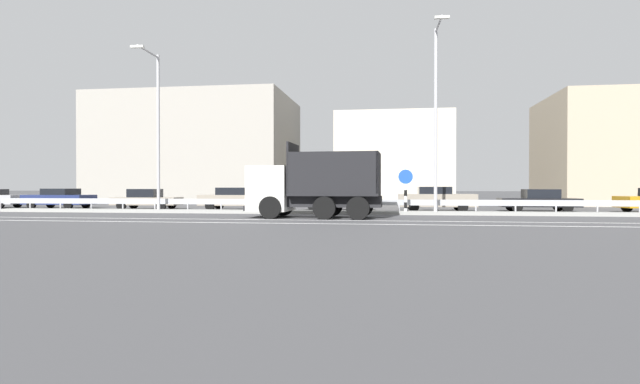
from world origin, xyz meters
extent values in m
plane|color=#424244|center=(0.00, 0.00, 0.00)|extent=(320.00, 320.00, 0.00)
cube|color=silver|center=(0.08, -3.51, 0.00)|extent=(70.14, 0.16, 0.01)
cube|color=silver|center=(0.08, -5.59, 0.00)|extent=(70.14, 0.16, 0.01)
cube|color=gray|center=(0.00, 1.70, 0.09)|extent=(38.58, 1.10, 0.18)
cube|color=#9EA0A5|center=(0.00, 2.52, 0.62)|extent=(70.14, 0.04, 0.32)
cylinder|color=#ADADB2|center=(-20.45, 2.52, 0.31)|extent=(0.09, 0.09, 0.62)
cylinder|color=#ADADB2|center=(-18.41, 2.52, 0.31)|extent=(0.09, 0.09, 0.62)
cylinder|color=#ADADB2|center=(-16.36, 2.52, 0.31)|extent=(0.09, 0.09, 0.62)
cylinder|color=#ADADB2|center=(-14.32, 2.52, 0.31)|extent=(0.09, 0.09, 0.62)
cylinder|color=#ADADB2|center=(-12.27, 2.52, 0.31)|extent=(0.09, 0.09, 0.62)
cylinder|color=#ADADB2|center=(-10.23, 2.52, 0.31)|extent=(0.09, 0.09, 0.62)
cylinder|color=#ADADB2|center=(-8.18, 2.52, 0.31)|extent=(0.09, 0.09, 0.62)
cylinder|color=#ADADB2|center=(-6.14, 2.52, 0.31)|extent=(0.09, 0.09, 0.62)
cylinder|color=#ADADB2|center=(-4.09, 2.52, 0.31)|extent=(0.09, 0.09, 0.62)
cylinder|color=#ADADB2|center=(-2.05, 2.52, 0.31)|extent=(0.09, 0.09, 0.62)
cylinder|color=#ADADB2|center=(0.00, 2.52, 0.31)|extent=(0.09, 0.09, 0.62)
cylinder|color=#ADADB2|center=(2.05, 2.52, 0.31)|extent=(0.09, 0.09, 0.62)
cylinder|color=#ADADB2|center=(4.09, 2.52, 0.31)|extent=(0.09, 0.09, 0.62)
cylinder|color=#ADADB2|center=(6.14, 2.52, 0.31)|extent=(0.09, 0.09, 0.62)
cylinder|color=#ADADB2|center=(8.18, 2.52, 0.31)|extent=(0.09, 0.09, 0.62)
cylinder|color=#ADADB2|center=(10.23, 2.52, 0.31)|extent=(0.09, 0.09, 0.62)
cylinder|color=#ADADB2|center=(12.27, 2.52, 0.31)|extent=(0.09, 0.09, 0.62)
cylinder|color=#ADADB2|center=(14.32, 2.52, 0.31)|extent=(0.09, 0.09, 0.62)
cylinder|color=#ADADB2|center=(16.36, 2.52, 0.31)|extent=(0.09, 0.09, 0.62)
cube|color=silver|center=(-2.12, -1.65, 1.39)|extent=(1.95, 2.46, 2.16)
cube|color=black|center=(-3.07, -1.62, 1.77)|extent=(0.09, 2.07, 0.81)
cube|color=black|center=(-3.11, -1.62, 0.47)|extent=(0.17, 2.36, 0.24)
cube|color=black|center=(1.02, -1.74, 0.79)|extent=(4.43, 1.45, 0.53)
cube|color=black|center=(1.02, -1.74, 1.11)|extent=(4.28, 2.43, 0.12)
cube|color=black|center=(0.99, -2.85, 2.13)|extent=(4.22, 0.22, 1.92)
cube|color=black|center=(1.05, -0.64, 2.13)|extent=(4.22, 0.22, 1.92)
cube|color=black|center=(-1.04, -1.68, 2.37)|extent=(0.17, 2.31, 2.40)
cube|color=black|center=(3.08, -1.80, 2.13)|extent=(0.17, 2.31, 1.92)
cylinder|color=black|center=(-1.87, -2.84, 0.52)|extent=(1.05, 0.35, 1.04)
cylinder|color=black|center=(-1.80, -0.48, 0.52)|extent=(1.05, 0.35, 1.04)
cylinder|color=black|center=(0.65, -2.91, 0.52)|extent=(1.05, 0.35, 1.04)
cylinder|color=black|center=(0.72, -0.55, 0.52)|extent=(1.05, 0.35, 1.04)
cylinder|color=black|center=(2.19, -2.96, 0.52)|extent=(1.05, 0.35, 1.04)
cylinder|color=black|center=(2.26, -0.60, 0.52)|extent=(1.05, 0.35, 1.04)
cylinder|color=white|center=(4.41, 1.70, 0.16)|extent=(0.16, 0.16, 0.33)
cylinder|color=black|center=(4.41, 1.70, 0.49)|extent=(0.16, 0.16, 0.33)
cylinder|color=white|center=(4.41, 1.70, 0.82)|extent=(0.16, 0.16, 0.33)
cylinder|color=black|center=(4.41, 1.70, 1.15)|extent=(0.16, 0.16, 0.33)
cylinder|color=white|center=(4.41, 1.70, 1.48)|extent=(0.16, 0.16, 0.33)
cylinder|color=#1E4CB2|center=(4.41, 1.70, 2.02)|extent=(0.77, 0.03, 0.77)
cylinder|color=white|center=(4.41, 1.70, 2.02)|extent=(0.83, 0.02, 0.83)
cylinder|color=#ADADB2|center=(-9.66, 1.81, 4.54)|extent=(0.18, 0.18, 9.08)
cylinder|color=#ADADB2|center=(-9.61, 0.55, 8.93)|extent=(0.19, 2.53, 0.10)
cube|color=silver|center=(-9.57, -0.71, 8.85)|extent=(0.71, 0.23, 0.12)
cylinder|color=#ADADB2|center=(5.97, 1.60, 4.90)|extent=(0.18, 0.18, 9.80)
cylinder|color=#ADADB2|center=(6.01, 0.37, 9.65)|extent=(0.17, 2.47, 0.10)
cube|color=silver|center=(6.05, -0.87, 9.57)|extent=(0.71, 0.22, 0.12)
cylinder|color=black|center=(-22.64, 6.58, 0.30)|extent=(0.61, 0.25, 0.60)
cylinder|color=black|center=(-22.48, 4.77, 0.30)|extent=(0.61, 0.25, 0.60)
cube|color=navy|center=(-18.68, 5.60, 0.62)|extent=(4.56, 2.07, 0.64)
cube|color=black|center=(-18.55, 5.59, 1.15)|extent=(1.95, 1.73, 0.42)
cylinder|color=black|center=(-20.11, 4.77, 0.30)|extent=(0.61, 0.23, 0.60)
cylinder|color=black|center=(-20.03, 6.55, 0.30)|extent=(0.61, 0.23, 0.60)
cylinder|color=black|center=(-17.34, 4.64, 0.30)|extent=(0.61, 0.23, 0.60)
cylinder|color=black|center=(-17.26, 6.42, 0.30)|extent=(0.61, 0.23, 0.60)
cube|color=gray|center=(-12.23, 5.41, 0.55)|extent=(4.38, 2.29, 0.50)
cube|color=black|center=(-12.35, 5.40, 1.07)|extent=(1.92, 1.85, 0.54)
cylinder|color=black|center=(-11.00, 6.44, 0.30)|extent=(0.62, 0.25, 0.60)
cylinder|color=black|center=(-10.84, 4.61, 0.30)|extent=(0.62, 0.25, 0.60)
cylinder|color=black|center=(-13.61, 6.21, 0.30)|extent=(0.62, 0.25, 0.60)
cylinder|color=black|center=(-13.45, 4.38, 0.30)|extent=(0.62, 0.25, 0.60)
cube|color=gray|center=(-6.18, 5.33, 0.64)|extent=(4.48, 1.78, 0.67)
cube|color=black|center=(-6.31, 5.33, 1.20)|extent=(1.88, 1.57, 0.46)
cylinder|color=black|center=(-4.79, 6.17, 0.30)|extent=(0.60, 0.20, 0.60)
cylinder|color=black|center=(-4.79, 4.48, 0.30)|extent=(0.60, 0.20, 0.60)
cylinder|color=black|center=(-7.57, 6.17, 0.30)|extent=(0.60, 0.20, 0.60)
cylinder|color=black|center=(-7.56, 4.48, 0.30)|extent=(0.60, 0.20, 0.60)
cube|color=silver|center=(0.19, 5.69, 0.56)|extent=(4.48, 2.02, 0.53)
cube|color=black|center=(0.06, 5.68, 1.09)|extent=(1.94, 1.65, 0.53)
cylinder|color=black|center=(1.49, 6.60, 0.30)|extent=(0.61, 0.24, 0.60)
cylinder|color=black|center=(1.60, 4.95, 0.30)|extent=(0.61, 0.24, 0.60)
cylinder|color=black|center=(-1.22, 6.42, 0.30)|extent=(0.61, 0.24, 0.60)
cylinder|color=black|center=(-1.11, 4.78, 0.30)|extent=(0.61, 0.24, 0.60)
cube|color=gray|center=(6.34, 5.19, 0.68)|extent=(4.55, 1.77, 0.76)
cube|color=black|center=(6.21, 5.19, 1.27)|extent=(1.93, 1.51, 0.43)
cylinder|color=black|center=(7.72, 6.02, 0.30)|extent=(0.60, 0.21, 0.60)
cylinder|color=black|center=(7.76, 4.43, 0.30)|extent=(0.60, 0.21, 0.60)
cylinder|color=black|center=(4.93, 5.96, 0.30)|extent=(0.60, 0.21, 0.60)
cylinder|color=black|center=(4.96, 4.37, 0.30)|extent=(0.60, 0.21, 0.60)
cube|color=black|center=(12.28, 5.81, 0.55)|extent=(4.46, 1.82, 0.50)
cube|color=black|center=(12.41, 5.81, 1.07)|extent=(1.88, 1.59, 0.54)
cylinder|color=black|center=(10.90, 4.97, 0.30)|extent=(0.60, 0.20, 0.60)
cylinder|color=black|center=(10.91, 6.67, 0.30)|extent=(0.60, 0.20, 0.60)
cylinder|color=black|center=(13.65, 4.95, 0.30)|extent=(0.60, 0.20, 0.60)
cylinder|color=black|center=(13.66, 6.65, 0.30)|extent=(0.60, 0.20, 0.60)
cylinder|color=black|center=(17.27, 6.05, 0.30)|extent=(0.61, 0.25, 0.60)
cube|color=gray|center=(-15.42, 22.20, 5.13)|extent=(18.27, 12.33, 10.26)
cube|color=beige|center=(3.81, 21.21, 3.97)|extent=(10.06, 9.53, 7.95)
cube|color=tan|center=(22.20, 19.21, 4.49)|extent=(11.26, 10.47, 8.98)
camera|label=1|loc=(3.72, -25.30, 1.47)|focal=28.00mm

